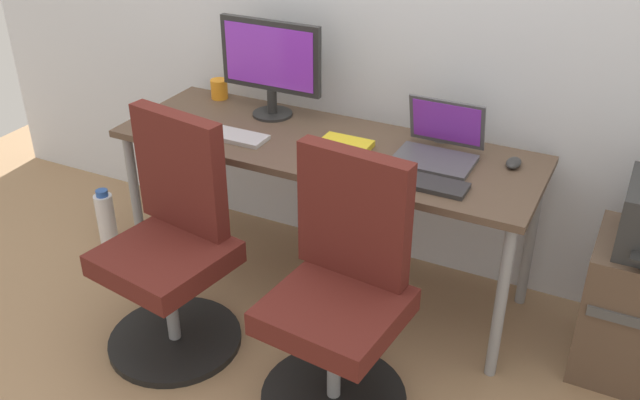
{
  "coord_description": "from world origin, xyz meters",
  "views": [
    {
      "loc": [
        1.18,
        -2.41,
        1.95
      ],
      "look_at": [
        0.0,
        -0.05,
        0.46
      ],
      "focal_mm": 39.9,
      "sensor_mm": 36.0,
      "label": 1
    }
  ],
  "objects_px": {
    "office_chair_left": "(173,248)",
    "water_bottle_on_floor": "(106,219)",
    "open_laptop": "(439,145)",
    "coffee_mug": "(219,89)",
    "office_chair_right": "(341,299)",
    "desktop_monitor": "(271,62)"
  },
  "relations": [
    {
      "from": "office_chair_left",
      "to": "water_bottle_on_floor",
      "type": "bearing_deg",
      "value": 151.75
    },
    {
      "from": "office_chair_left",
      "to": "open_laptop",
      "type": "bearing_deg",
      "value": 39.09
    },
    {
      "from": "coffee_mug",
      "to": "water_bottle_on_floor",
      "type": "bearing_deg",
      "value": -134.3
    },
    {
      "from": "office_chair_right",
      "to": "open_laptop",
      "type": "height_order",
      "value": "office_chair_right"
    },
    {
      "from": "water_bottle_on_floor",
      "to": "coffee_mug",
      "type": "height_order",
      "value": "coffee_mug"
    },
    {
      "from": "office_chair_right",
      "to": "desktop_monitor",
      "type": "distance_m",
      "value": 1.16
    },
    {
      "from": "office_chair_left",
      "to": "water_bottle_on_floor",
      "type": "xyz_separation_m",
      "value": [
        -0.73,
        0.39,
        -0.28
      ]
    },
    {
      "from": "office_chair_left",
      "to": "coffee_mug",
      "type": "bearing_deg",
      "value": 110.37
    },
    {
      "from": "office_chair_left",
      "to": "coffee_mug",
      "type": "xyz_separation_m",
      "value": [
        -0.31,
        0.83,
        0.33
      ]
    },
    {
      "from": "office_chair_right",
      "to": "coffee_mug",
      "type": "distance_m",
      "value": 1.36
    },
    {
      "from": "office_chair_right",
      "to": "water_bottle_on_floor",
      "type": "distance_m",
      "value": 1.53
    },
    {
      "from": "water_bottle_on_floor",
      "to": "coffee_mug",
      "type": "distance_m",
      "value": 0.86
    },
    {
      "from": "office_chair_right",
      "to": "coffee_mug",
      "type": "xyz_separation_m",
      "value": [
        -1.03,
        0.83,
        0.33
      ]
    },
    {
      "from": "open_laptop",
      "to": "office_chair_left",
      "type": "bearing_deg",
      "value": -140.91
    },
    {
      "from": "office_chair_left",
      "to": "desktop_monitor",
      "type": "relative_size",
      "value": 1.96
    },
    {
      "from": "open_laptop",
      "to": "water_bottle_on_floor",
      "type": "bearing_deg",
      "value": -169.76
    },
    {
      "from": "desktop_monitor",
      "to": "coffee_mug",
      "type": "bearing_deg",
      "value": 167.98
    },
    {
      "from": "office_chair_right",
      "to": "desktop_monitor",
      "type": "xyz_separation_m",
      "value": [
        -0.7,
        0.76,
        0.53
      ]
    },
    {
      "from": "office_chair_left",
      "to": "coffee_mug",
      "type": "distance_m",
      "value": 0.94
    },
    {
      "from": "desktop_monitor",
      "to": "open_laptop",
      "type": "xyz_separation_m",
      "value": [
        0.81,
        -0.08,
        -0.2
      ]
    },
    {
      "from": "open_laptop",
      "to": "coffee_mug",
      "type": "distance_m",
      "value": 1.15
    },
    {
      "from": "office_chair_right",
      "to": "water_bottle_on_floor",
      "type": "xyz_separation_m",
      "value": [
        -1.46,
        0.39,
        -0.28
      ]
    }
  ]
}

